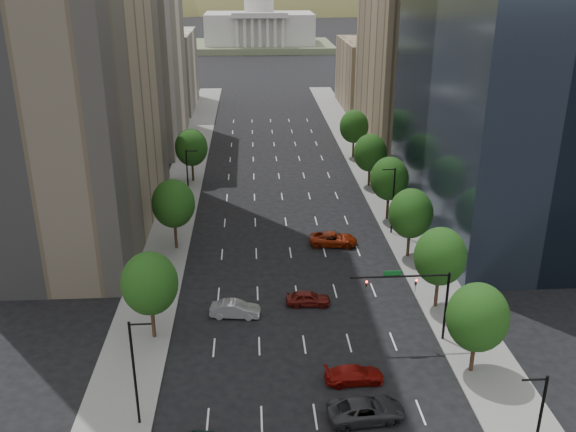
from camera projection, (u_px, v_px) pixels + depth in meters
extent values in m
cube|color=slate|center=(172.00, 224.00, 84.87)|extent=(6.00, 200.00, 0.15)
cube|color=slate|center=(397.00, 218.00, 86.62)|extent=(6.00, 200.00, 0.15)
cube|color=beige|center=(140.00, 52.00, 117.69)|extent=(14.00, 30.00, 35.00)
cube|color=beige|center=(165.00, 70.00, 151.43)|extent=(14.00, 26.00, 18.00)
cube|color=#8C7759|center=(405.00, 65.00, 118.66)|extent=(14.00, 30.00, 30.00)
cube|color=#8C7759|center=(371.00, 74.00, 151.84)|extent=(14.00, 26.00, 16.00)
cylinder|color=#382316|center=(473.00, 353.00, 53.44)|extent=(0.36, 0.36, 3.75)
ellipsoid|color=#13390F|center=(477.00, 317.00, 52.13)|extent=(5.20, 5.20, 5.98)
cylinder|color=#382316|center=(437.00, 290.00, 63.58)|extent=(0.36, 0.36, 4.00)
ellipsoid|color=#13390F|center=(440.00, 256.00, 62.19)|extent=(5.20, 5.20, 5.98)
cylinder|color=#382316|center=(408.00, 242.00, 74.72)|extent=(0.36, 0.36, 3.90)
ellipsoid|color=#13390F|center=(411.00, 213.00, 73.36)|extent=(5.20, 5.20, 5.98)
cylinder|color=#382316|center=(388.00, 205.00, 85.80)|extent=(0.36, 0.36, 4.10)
ellipsoid|color=#13390F|center=(389.00, 179.00, 84.37)|extent=(5.20, 5.20, 5.98)
cylinder|color=#382316|center=(369.00, 175.00, 98.83)|extent=(0.36, 0.36, 3.80)
ellipsoid|color=#13390F|center=(370.00, 153.00, 97.50)|extent=(5.20, 5.20, 5.98)
cylinder|color=#382316|center=(353.00, 147.00, 113.61)|extent=(0.36, 0.36, 4.00)
ellipsoid|color=#13390F|center=(354.00, 127.00, 112.21)|extent=(5.20, 5.20, 5.98)
cylinder|color=#382316|center=(153.00, 319.00, 58.30)|extent=(0.36, 0.36, 4.00)
ellipsoid|color=#13390F|center=(150.00, 283.00, 56.90)|extent=(5.20, 5.20, 5.98)
cylinder|color=#382316|center=(176.00, 233.00, 76.80)|extent=(0.36, 0.36, 4.15)
ellipsoid|color=#13390F|center=(173.00, 204.00, 75.35)|extent=(5.20, 5.20, 5.98)
cylinder|color=#382316|center=(193.00, 170.00, 100.93)|extent=(0.36, 0.36, 3.95)
ellipsoid|color=#13390F|center=(191.00, 148.00, 99.54)|extent=(5.20, 5.20, 5.98)
cylinder|color=black|center=(535.00, 380.00, 38.75)|extent=(1.60, 0.14, 0.14)
cylinder|color=black|center=(393.00, 201.00, 80.23)|extent=(0.20, 0.20, 9.00)
cylinder|color=black|center=(389.00, 170.00, 78.58)|extent=(1.60, 0.14, 0.14)
cylinder|color=black|center=(134.00, 375.00, 46.28)|extent=(0.20, 0.20, 9.00)
cylinder|color=black|center=(140.00, 324.00, 44.73)|extent=(1.60, 0.14, 0.14)
cylinder|color=black|center=(188.00, 181.00, 87.97)|extent=(0.20, 0.20, 9.00)
cylinder|color=black|center=(192.00, 151.00, 86.42)|extent=(1.60, 0.14, 0.14)
cylinder|color=black|center=(446.00, 307.00, 57.41)|extent=(0.24, 0.24, 7.00)
cylinder|color=black|center=(400.00, 276.00, 55.93)|extent=(9.00, 0.18, 0.18)
imported|color=black|center=(416.00, 281.00, 56.22)|extent=(0.18, 0.22, 1.10)
imported|color=black|center=(366.00, 283.00, 55.97)|extent=(0.18, 0.22, 1.10)
sphere|color=#FF0C07|center=(417.00, 280.00, 55.98)|extent=(0.20, 0.20, 0.20)
sphere|color=#FF0C07|center=(367.00, 282.00, 55.72)|extent=(0.20, 0.20, 0.20)
cube|color=#0C591E|center=(392.00, 273.00, 55.76)|extent=(1.60, 0.06, 0.45)
cube|color=#596647|center=(260.00, 46.00, 261.33)|extent=(60.00, 40.00, 2.50)
cube|color=silver|center=(259.00, 28.00, 258.63)|extent=(44.00, 26.00, 12.00)
cube|color=silver|center=(260.00, 15.00, 243.43)|extent=(22.00, 4.00, 2.00)
cylinder|color=silver|center=(259.00, 4.00, 255.10)|extent=(12.00, 12.00, 7.00)
ellipsoid|color=olive|center=(95.00, 45.00, 553.48)|extent=(380.00, 342.00, 190.00)
ellipsoid|color=olive|center=(295.00, 48.00, 603.94)|extent=(440.00, 396.00, 240.00)
ellipsoid|color=olive|center=(456.00, 35.00, 647.97)|extent=(360.00, 324.00, 200.00)
imported|color=#2B2B2E|center=(366.00, 410.00, 48.16)|extent=(6.28, 3.42, 1.67)
imported|color=maroon|center=(354.00, 375.00, 52.51)|extent=(5.11, 2.34, 1.45)
imported|color=#55120E|center=(308.00, 298.00, 64.45)|extent=(4.68, 2.14, 1.56)
imported|color=#A0A1A6|center=(235.00, 309.00, 62.33)|extent=(5.11, 2.27, 1.63)
imported|color=maroon|center=(333.00, 239.00, 78.27)|extent=(6.19, 3.35, 1.65)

